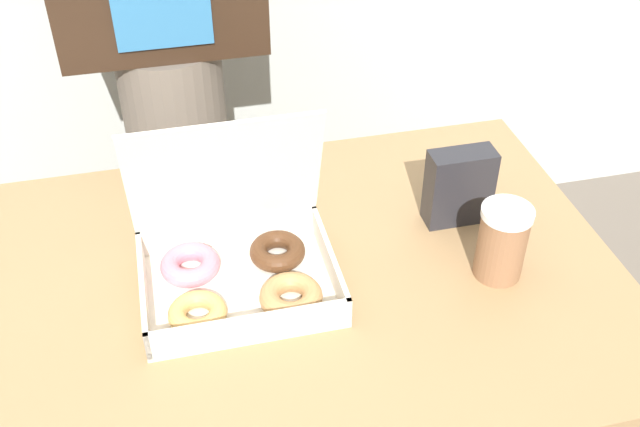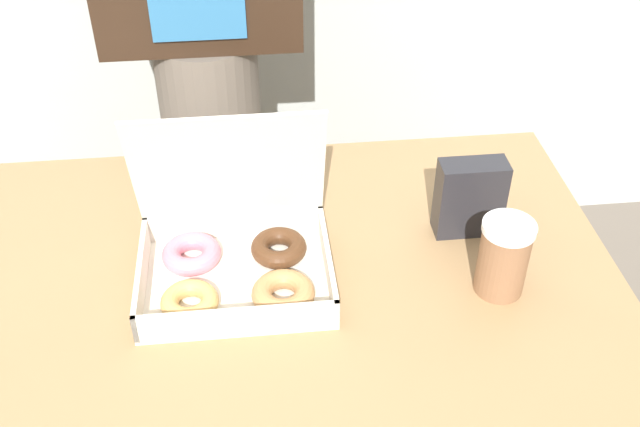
% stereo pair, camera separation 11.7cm
% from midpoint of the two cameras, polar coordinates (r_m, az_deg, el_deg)
% --- Properties ---
extents(table, '(1.19, 0.76, 0.72)m').
position_cam_midpoint_polar(table, '(1.49, -6.30, -15.49)').
color(table, '#99754C').
rests_on(table, ground_plane).
extents(donut_box, '(0.30, 0.24, 0.28)m').
position_cam_midpoint_polar(donut_box, '(1.19, -9.10, -3.79)').
color(donut_box, silver).
rests_on(donut_box, table).
extents(coffee_cup, '(0.08, 0.08, 0.13)m').
position_cam_midpoint_polar(coffee_cup, '(1.20, 11.03, -2.24)').
color(coffee_cup, '#8C6042').
rests_on(coffee_cup, table).
extents(napkin_holder, '(0.11, 0.05, 0.14)m').
position_cam_midpoint_polar(napkin_holder, '(1.30, 8.04, 1.94)').
color(napkin_holder, '#232328').
rests_on(napkin_holder, table).
extents(person_customer, '(0.43, 0.24, 1.59)m').
position_cam_midpoint_polar(person_customer, '(1.70, -13.75, 12.90)').
color(person_customer, '#665B51').
rests_on(person_customer, ground_plane).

